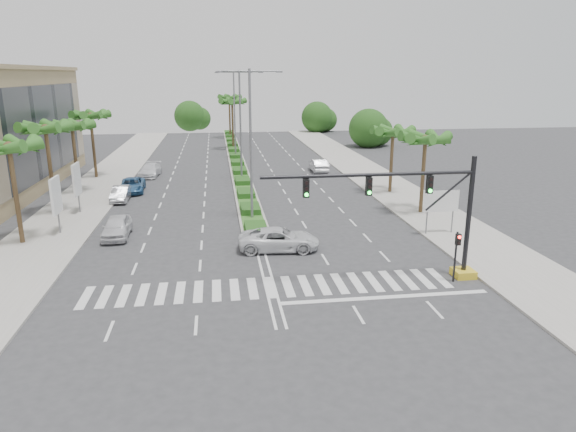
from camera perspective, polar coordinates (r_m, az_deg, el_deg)
name	(u,v)px	position (r m, az deg, el deg)	size (l,w,h in m)	color
ground	(270,287)	(29.17, -1.98, -7.94)	(160.00, 160.00, 0.00)	#333335
footpath_right	(403,196)	(51.27, 12.70, 2.14)	(6.00, 120.00, 0.15)	gray
footpath_left	(78,207)	(49.61, -22.32, 0.90)	(6.00, 120.00, 0.15)	gray
median	(236,159)	(72.59, -5.79, 6.33)	(2.20, 75.00, 0.20)	gray
median_grass	(236,158)	(72.57, -5.79, 6.42)	(1.80, 75.00, 0.04)	#29581E
signal_gantry	(431,222)	(30.32, 15.65, -0.66)	(12.60, 1.20, 7.20)	gold
pedestrian_signal	(457,248)	(30.70, 18.24, -3.44)	(0.28, 0.36, 3.00)	black
direction_sign	(441,203)	(39.31, 16.64, 1.40)	(2.70, 0.11, 3.40)	slate
billboard_near	(56,196)	(41.29, -24.38, 2.04)	(0.18, 2.10, 4.35)	slate
billboard_far	(77,180)	(46.95, -22.42, 3.73)	(0.18, 2.10, 4.35)	slate
palm_left_near	(9,150)	(39.43, -28.57, 6.48)	(4.57, 4.68, 7.55)	brown
palm_left_mid	(46,131)	(46.91, -25.33, 8.52)	(4.57, 4.68, 7.95)	brown
palm_left_far	(72,128)	(54.63, -22.86, 8.96)	(4.57, 4.68, 7.35)	brown
palm_left_end	(91,118)	(62.34, -21.09, 10.17)	(4.57, 4.68, 7.75)	brown
palm_right_near	(425,141)	(44.46, 15.02, 8.02)	(4.57, 4.68, 7.05)	brown
palm_right_far	(393,134)	(51.90, 11.58, 8.92)	(4.57, 4.68, 6.75)	brown
palm_median_a	(232,103)	(81.78, -6.23, 12.33)	(4.57, 4.68, 8.05)	brown
palm_median_b	(229,99)	(96.76, -6.55, 12.81)	(4.57, 4.68, 8.05)	brown
streetlight_near	(251,137)	(40.99, -4.18, 8.76)	(5.10, 0.25, 12.00)	slate
streetlight_mid	(240,120)	(56.89, -5.32, 10.62)	(5.10, 0.25, 12.00)	slate
streetlight_far	(234,110)	(72.83, -5.97, 11.67)	(5.10, 0.25, 12.00)	slate
car_parked_a	(117,227)	(39.63, -18.48, -1.15)	(1.84, 4.58, 1.56)	silver
car_parked_b	(121,194)	(50.90, -18.09, 2.37)	(1.47, 4.23, 1.39)	#A3A3A8
car_parked_c	(132,185)	(54.39, -16.93, 3.29)	(2.36, 5.11, 1.42)	#2D5C8B
car_parked_d	(150,170)	(62.31, -15.07, 4.94)	(2.05, 5.04, 1.46)	silver
car_crossing	(279,239)	(34.85, -1.00, -2.61)	(2.53, 5.48, 1.52)	silver
car_right	(319,165)	(63.05, 3.42, 5.64)	(1.72, 4.92, 1.62)	#B2B1B6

